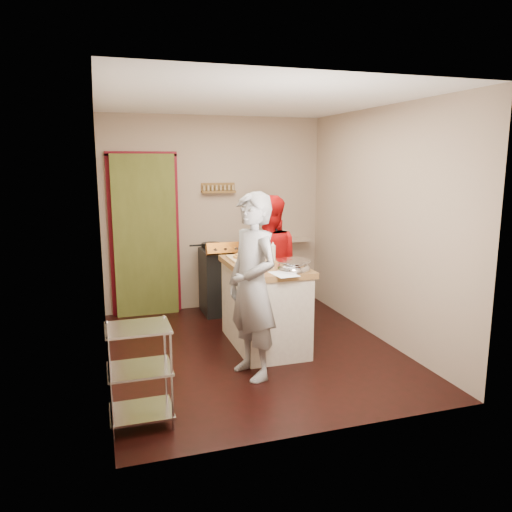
# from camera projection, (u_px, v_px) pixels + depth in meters

# --- Properties ---
(floor) EXTENTS (3.50, 3.50, 0.00)m
(floor) POSITION_uv_depth(u_px,v_px,m) (253.00, 350.00, 5.40)
(floor) COLOR black
(floor) RESTS_ON ground
(back_wall) EXTENTS (3.00, 0.44, 2.60)m
(back_wall) POSITION_uv_depth(u_px,v_px,m) (168.00, 228.00, 6.66)
(back_wall) COLOR gray
(back_wall) RESTS_ON ground
(left_wall) EXTENTS (0.04, 3.50, 2.60)m
(left_wall) POSITION_uv_depth(u_px,v_px,m) (101.00, 238.00, 4.71)
(left_wall) COLOR gray
(left_wall) RESTS_ON ground
(right_wall) EXTENTS (0.04, 3.50, 2.60)m
(right_wall) POSITION_uv_depth(u_px,v_px,m) (380.00, 225.00, 5.60)
(right_wall) COLOR gray
(right_wall) RESTS_ON ground
(ceiling) EXTENTS (3.00, 3.50, 0.02)m
(ceiling) POSITION_uv_depth(u_px,v_px,m) (252.00, 99.00, 4.91)
(ceiling) COLOR white
(ceiling) RESTS_ON back_wall
(stove) EXTENTS (0.60, 0.63, 1.00)m
(stove) POSITION_uv_depth(u_px,v_px,m) (225.00, 280.00, 6.66)
(stove) COLOR black
(stove) RESTS_ON ground
(wire_shelving) EXTENTS (0.48, 0.40, 0.80)m
(wire_shelving) POSITION_uv_depth(u_px,v_px,m) (140.00, 370.00, 3.81)
(wire_shelving) COLOR silver
(wire_shelving) RESTS_ON ground
(island) EXTENTS (0.73, 1.33, 1.24)m
(island) POSITION_uv_depth(u_px,v_px,m) (265.00, 302.00, 5.45)
(island) COLOR beige
(island) RESTS_ON ground
(person_stripe) EXTENTS (0.58, 0.73, 1.74)m
(person_stripe) POSITION_uv_depth(u_px,v_px,m) (253.00, 287.00, 4.61)
(person_stripe) COLOR #A1A1A5
(person_stripe) RESTS_ON ground
(person_red) EXTENTS (0.95, 0.84, 1.63)m
(person_red) POSITION_uv_depth(u_px,v_px,m) (267.00, 264.00, 5.87)
(person_red) COLOR #BA0C0D
(person_red) RESTS_ON ground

